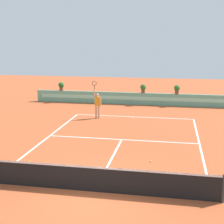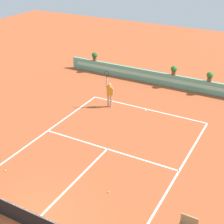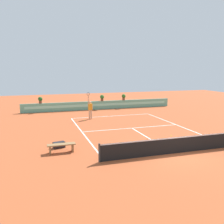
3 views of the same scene
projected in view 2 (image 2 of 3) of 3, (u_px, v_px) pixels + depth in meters
The scene contains 11 objects.
ground_plane at pixel (104, 153), 18.07m from camera, with size 60.00×60.00×0.00m, color #A84C28.
court_lines at pixel (110, 146), 18.62m from camera, with size 8.32×11.94×0.01m.
net at pixel (28, 218), 13.16m from camera, with size 8.92×0.10×1.00m.
back_wall_barrier at pixel (170, 80), 25.93m from camera, with size 18.00×0.21×1.00m.
tennis_player at pixel (110, 93), 22.51m from camera, with size 0.59×0.32×2.58m.
tennis_ball_near_baseline at pixel (5, 171), 16.62m from camera, with size 0.07×0.07×0.07m, color #CCE033.
tennis_ball_mid_court at pixel (109, 192), 15.20m from camera, with size 0.07×0.07×0.07m, color #CCE033.
tennis_ball_by_sideline at pixel (96, 107), 22.83m from camera, with size 0.07×0.07×0.07m, color #CCE033.
potted_plant_far_left at pixel (95, 56), 28.40m from camera, with size 0.48×0.48×0.72m.
potted_plant_right at pixel (210, 76), 24.25m from camera, with size 0.48×0.48×0.72m.
potted_plant_centre at pixel (174, 70), 25.41m from camera, with size 0.48×0.48×0.72m.
Camera 2 is at (7.57, -6.96, 10.30)m, focal length 53.57 mm.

